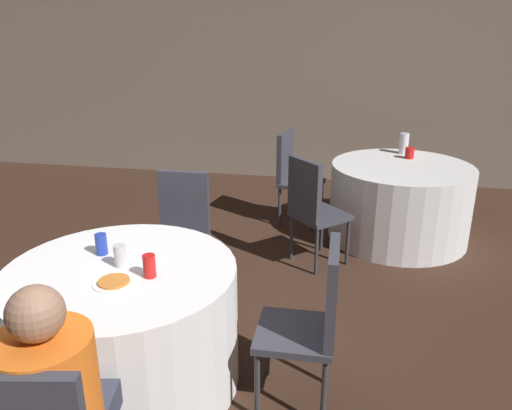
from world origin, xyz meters
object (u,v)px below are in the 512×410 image
object	(u,v)px
pizza_plate_near	(114,282)
bottle_far	(404,143)
chair_far_southwest	(312,204)
soda_can_blue	(101,244)
soda_can_silver	(120,256)
chair_far_west	(293,170)
chair_near_north	(182,224)
table_near	(126,326)
soda_can_red	(149,266)
chair_near_east	(314,315)
person_orange_shirt	(62,409)
table_far	(399,202)

from	to	relation	value
pizza_plate_near	bottle_far	size ratio (longest dim) A/B	1.04
chair_far_southwest	pizza_plate_near	world-z (taller)	chair_far_southwest
soda_can_blue	soda_can_silver	size ratio (longest dim) A/B	1.00
chair_far_west	soda_can_silver	xyz separation A→B (m)	(-0.64, -2.58, 0.23)
chair_near_north	soda_can_blue	bearing A→B (deg)	79.00
table_near	soda_can_red	xyz separation A→B (m)	(0.19, -0.05, 0.42)
soda_can_blue	soda_can_red	size ratio (longest dim) A/B	1.00
table_near	chair_near_east	world-z (taller)	chair_near_east
table_near	chair_near_east	bearing A→B (deg)	0.45
chair_far_west	soda_can_red	size ratio (longest dim) A/B	7.70
chair_far_west	person_orange_shirt	world-z (taller)	person_orange_shirt
pizza_plate_near	soda_can_blue	size ratio (longest dim) A/B	1.75
table_far	person_orange_shirt	size ratio (longest dim) A/B	1.13
person_orange_shirt	bottle_far	xyz separation A→B (m)	(1.56, 3.72, 0.24)
chair_near_east	bottle_far	distance (m)	2.94
chair_far_west	soda_can_blue	size ratio (longest dim) A/B	7.70
person_orange_shirt	chair_far_southwest	bearing A→B (deg)	63.41
table_near	chair_far_southwest	distance (m)	1.90
chair_near_north	chair_near_east	bearing A→B (deg)	134.89
chair_far_southwest	pizza_plate_near	xyz separation A→B (m)	(-0.86, -1.82, 0.17)
chair_near_east	soda_can_red	size ratio (longest dim) A/B	7.70
pizza_plate_near	soda_can_red	xyz separation A→B (m)	(0.15, 0.10, 0.05)
pizza_plate_near	chair_far_west	bearing A→B (deg)	77.93
person_orange_shirt	soda_can_red	world-z (taller)	person_orange_shirt
table_far	soda_can_red	world-z (taller)	soda_can_red
chair_near_north	soda_can_silver	world-z (taller)	chair_near_north
soda_can_blue	soda_can_silver	distance (m)	0.21
soda_can_blue	bottle_far	size ratio (longest dim) A/B	0.60
chair_far_southwest	person_orange_shirt	xyz separation A→B (m)	(-0.75, -2.53, 0.03)
chair_near_north	pizza_plate_near	size ratio (longest dim) A/B	4.40
pizza_plate_near	bottle_far	world-z (taller)	bottle_far
table_near	bottle_far	xyz separation A→B (m)	(1.72, 2.85, 0.46)
chair_far_southwest	soda_can_silver	distance (m)	1.88
chair_near_north	chair_far_southwest	bearing A→B (deg)	-146.57
table_near	chair_far_west	world-z (taller)	chair_far_west
chair_near_north	person_orange_shirt	distance (m)	1.92
pizza_plate_near	soda_can_red	bearing A→B (deg)	33.74
pizza_plate_near	bottle_far	bearing A→B (deg)	60.90
person_orange_shirt	bottle_far	size ratio (longest dim) A/B	5.60
chair_near_north	table_near	bearing A→B (deg)	90.00
chair_far_west	soda_can_blue	world-z (taller)	chair_far_west
soda_can_blue	bottle_far	distance (m)	3.30
person_orange_shirt	soda_can_blue	xyz separation A→B (m)	(-0.33, 1.02, 0.20)
chair_near_east	chair_far_west	distance (m)	2.64
chair_near_north	soda_can_silver	size ratio (longest dim) A/B	7.70
chair_far_southwest	soda_can_blue	bearing A→B (deg)	-78.87
table_near	bottle_far	distance (m)	3.36
soda_can_silver	soda_can_blue	bearing A→B (deg)	145.09
chair_near_east	pizza_plate_near	distance (m)	1.03
table_near	chair_near_north	distance (m)	1.06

